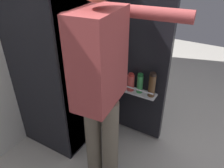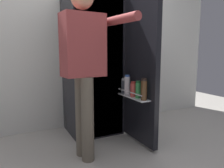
% 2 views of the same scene
% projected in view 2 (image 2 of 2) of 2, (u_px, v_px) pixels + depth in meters
% --- Properties ---
extents(ground_plane, '(6.92, 6.92, 0.00)m').
position_uv_depth(ground_plane, '(110.00, 146.00, 2.42)').
color(ground_plane, '#B7B2A8').
extents(kitchen_wall, '(4.40, 0.10, 2.54)m').
position_uv_depth(kitchen_wall, '(82.00, 35.00, 3.01)').
color(kitchen_wall, silver).
rests_on(kitchen_wall, ground_plane).
extents(refrigerator, '(0.68, 1.20, 1.76)m').
position_uv_depth(refrigerator, '(96.00, 65.00, 2.73)').
color(refrigerator, black).
rests_on(refrigerator, ground_plane).
extents(person, '(0.56, 0.67, 1.63)m').
position_uv_depth(person, '(84.00, 60.00, 2.03)').
color(person, '#665B4C').
rests_on(person, ground_plane).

